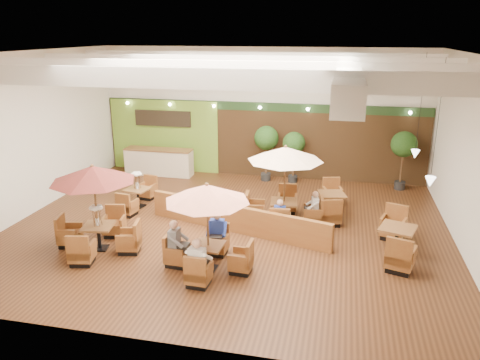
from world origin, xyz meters
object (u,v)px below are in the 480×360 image
(topiary_1, at_px, (294,145))
(diner_2, at_px, (176,239))
(diner_3, at_px, (280,213))
(diner_4, at_px, (314,204))
(booth_divider, at_px, (236,219))
(diner_0, at_px, (198,257))
(topiary_2, at_px, (404,147))
(diner_1, at_px, (217,229))
(table_5, at_px, (331,204))
(table_0, at_px, (95,192))
(table_1, at_px, (207,211))
(topiary_0, at_px, (266,140))
(table_3, at_px, (138,194))
(table_2, at_px, (285,171))
(service_counter, at_px, (159,162))
(table_4, at_px, (396,241))

(topiary_1, height_order, diner_2, topiary_1)
(diner_3, distance_m, diner_4, 1.37)
(booth_divider, bearing_deg, diner_0, -77.10)
(topiary_2, distance_m, diner_1, 9.21)
(table_5, bearing_deg, diner_3, -140.96)
(table_0, distance_m, topiary_2, 11.90)
(table_1, xyz_separation_m, diner_4, (2.53, 3.59, -0.95))
(table_0, height_order, diner_1, table_0)
(diner_2, bearing_deg, table_5, 139.62)
(topiary_0, xyz_separation_m, diner_1, (-0.21, -7.17, -0.99))
(diner_4, bearing_deg, topiary_0, 16.61)
(diner_0, bearing_deg, topiary_2, 66.38)
(table_1, xyz_separation_m, table_5, (3.08, 4.72, -1.31))
(diner_1, bearing_deg, table_0, -0.15)
(topiary_0, xyz_separation_m, diner_3, (1.35, -5.45, -1.02))
(table_3, relative_size, diner_4, 3.34)
(table_1, xyz_separation_m, table_2, (1.56, 3.59, 0.13))
(diner_2, bearing_deg, table_2, 145.36)
(topiary_0, height_order, diner_3, topiary_0)
(table_2, bearing_deg, diner_3, -95.98)
(topiary_1, distance_m, diner_3, 5.52)
(table_2, xyz_separation_m, diner_3, (-0.00, -0.97, -1.08))
(topiary_2, distance_m, diner_0, 10.66)
(table_3, bearing_deg, topiary_1, 48.73)
(table_1, relative_size, diner_1, 2.96)
(service_counter, distance_m, table_0, 7.57)
(topiary_1, xyz_separation_m, diner_1, (-1.36, -7.17, -0.84))
(topiary_2, bearing_deg, table_5, -128.02)
(table_1, xyz_separation_m, diner_1, (0.00, 0.89, -0.91))
(table_0, bearing_deg, table_4, -1.11)
(table_2, relative_size, table_4, 0.91)
(table_1, distance_m, diner_4, 4.49)
(diner_1, distance_m, diner_2, 1.26)
(service_counter, xyz_separation_m, diner_2, (3.67, -7.86, 0.19))
(topiary_1, bearing_deg, booth_divider, -102.11)
(diner_3, xyz_separation_m, diner_4, (0.97, 0.97, -0.00))
(topiary_2, distance_m, diner_4, 5.58)
(diner_4, bearing_deg, table_1, 134.02)
(table_5, distance_m, topiary_1, 3.96)
(table_1, height_order, diner_2, table_1)
(topiary_0, bearing_deg, diner_3, -76.10)
(service_counter, height_order, topiary_2, topiary_2)
(diner_3, bearing_deg, table_2, 87.43)
(table_1, xyz_separation_m, topiary_2, (5.69, 8.06, 0.09))
(table_2, bearing_deg, diner_2, -130.28)
(table_4, bearing_deg, diner_4, 165.08)
(diner_0, xyz_separation_m, diner_1, (-0.00, 1.78, -0.01))
(diner_1, height_order, diner_3, diner_1)
(service_counter, xyz_separation_m, topiary_0, (4.77, 0.20, 1.17))
(booth_divider, height_order, topiary_0, topiary_0)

